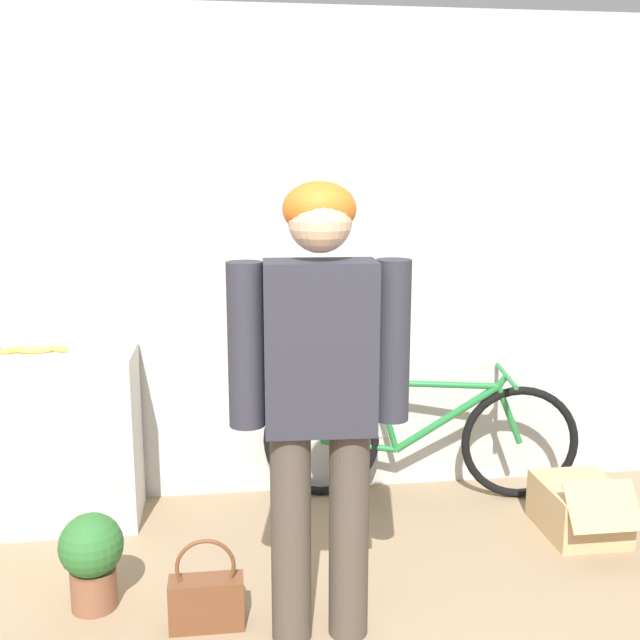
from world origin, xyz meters
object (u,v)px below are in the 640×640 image
potted_plant (92,556)px  handbag (206,599)px  person (320,381)px  banana (33,350)px  cardboard_box (579,508)px  bicycle (420,437)px

potted_plant → handbag: bearing=-23.2°
person → banana: 1.73m
banana → cardboard_box: size_ratio=0.69×
person → bicycle: person is taller
banana → cardboard_box: bearing=-10.3°
person → potted_plant: person is taller
handbag → potted_plant: 0.52m
cardboard_box → banana: bearing=169.7°
banana → bicycle: bearing=0.8°
banana → potted_plant: size_ratio=0.89×
banana → person: bearing=-41.7°
handbag → potted_plant: (-0.47, 0.20, 0.11)m
person → handbag: (-0.44, 0.10, -0.91)m
handbag → person: bearing=-13.0°
person → potted_plant: bearing=164.3°
handbag → potted_plant: potted_plant is taller
cardboard_box → potted_plant: size_ratio=1.29×
handbag → cardboard_box: handbag is taller
bicycle → handbag: bicycle is taller
person → bicycle: size_ratio=1.02×
handbag → cardboard_box: size_ratio=0.72×
person → cardboard_box: 1.78m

